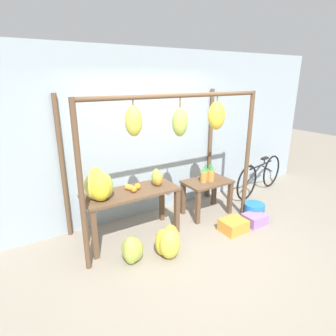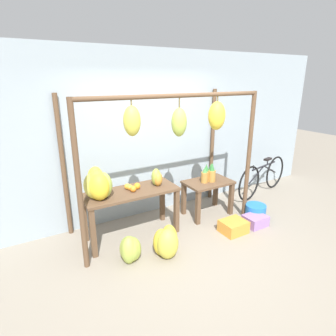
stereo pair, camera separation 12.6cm
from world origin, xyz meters
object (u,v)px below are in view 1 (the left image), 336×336
at_px(banana_pile_ground_left, 132,250).
at_px(fruit_crate_white, 233,226).
at_px(pineapple_cluster, 208,173).
at_px(banana_pile_ground_right, 168,242).
at_px(orange_pile, 132,188).
at_px(fruit_crate_purple, 254,219).
at_px(banana_pile_on_table, 99,186).
at_px(parked_bicycle, 260,176).
at_px(blue_bucket, 254,210).
at_px(papaya_pile, 157,178).

height_order(banana_pile_ground_left, fruit_crate_white, banana_pile_ground_left).
xyz_separation_m(pineapple_cluster, banana_pile_ground_right, (-1.26, -0.72, -0.55)).
distance_m(orange_pile, fruit_crate_purple, 2.13).
bearing_deg(banana_pile_ground_left, fruit_crate_white, -4.40).
bearing_deg(pineapple_cluster, banana_pile_on_table, -178.37).
relative_size(orange_pile, parked_bicycle, 0.14).
distance_m(banana_pile_on_table, banana_pile_ground_left, 0.97).
relative_size(banana_pile_on_table, blue_bucket, 1.33).
bearing_deg(banana_pile_ground_right, blue_bucket, 4.54).
height_order(orange_pile, fruit_crate_purple, orange_pile).
bearing_deg(banana_pile_ground_left, banana_pile_ground_right, -14.15).
xyz_separation_m(banana_pile_on_table, parked_bicycle, (3.51, 0.21, -0.58)).
height_order(banana_pile_on_table, fruit_crate_purple, banana_pile_on_table).
bearing_deg(fruit_crate_white, banana_pile_ground_left, 175.60).
height_order(pineapple_cluster, fruit_crate_purple, pineapple_cluster).
distance_m(banana_pile_ground_right, blue_bucket, 1.88).
relative_size(banana_pile_ground_right, blue_bucket, 1.24).
distance_m(orange_pile, parked_bicycle, 3.04).
bearing_deg(papaya_pile, blue_bucket, -18.15).
bearing_deg(pineapple_cluster, fruit_crate_white, -93.18).
bearing_deg(pineapple_cluster, parked_bicycle, 5.66).
distance_m(orange_pile, banana_pile_ground_right, 0.95).
height_order(pineapple_cluster, parked_bicycle, pineapple_cluster).
bearing_deg(banana_pile_ground_left, orange_pile, 63.63).
xyz_separation_m(orange_pile, fruit_crate_purple, (1.86, -0.75, -0.71)).
bearing_deg(blue_bucket, banana_pile_on_table, 168.71).
bearing_deg(pineapple_cluster, banana_pile_ground_right, -150.48).
distance_m(fruit_crate_white, parked_bicycle, 1.85).
relative_size(orange_pile, banana_pile_ground_right, 0.54).
relative_size(blue_bucket, fruit_crate_purple, 0.99).
relative_size(orange_pile, fruit_crate_white, 0.59).
height_order(blue_bucket, papaya_pile, papaya_pile).
bearing_deg(blue_bucket, pineapple_cluster, 137.16).
xyz_separation_m(parked_bicycle, papaya_pile, (-2.59, -0.18, 0.51)).
bearing_deg(banana_pile_ground_left, parked_bicycle, 12.83).
xyz_separation_m(banana_pile_on_table, fruit_crate_purple, (2.37, -0.69, -0.86)).
relative_size(orange_pile, fruit_crate_purple, 0.66).
bearing_deg(fruit_crate_white, pineapple_cluster, 86.82).
xyz_separation_m(banana_pile_ground_left, papaya_pile, (0.71, 0.57, 0.70)).
height_order(pineapple_cluster, fruit_crate_white, pineapple_cluster).
xyz_separation_m(parked_bicycle, fruit_crate_purple, (-1.14, -0.90, -0.28)).
bearing_deg(papaya_pile, banana_pile_ground_left, -141.37).
distance_m(banana_pile_ground_left, parked_bicycle, 3.39).
height_order(banana_pile_on_table, fruit_crate_white, banana_pile_on_table).
relative_size(banana_pile_ground_right, papaya_pile, 1.60).
xyz_separation_m(pineapple_cluster, papaya_pile, (-1.03, -0.03, 0.12)).
relative_size(banana_pile_on_table, banana_pile_ground_left, 1.21).
distance_m(banana_pile_on_table, blue_bucket, 2.74).
distance_m(banana_pile_ground_left, papaya_pile, 1.14).
bearing_deg(papaya_pile, fruit_crate_purple, -26.26).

